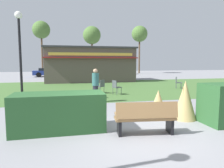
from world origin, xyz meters
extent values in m
plane|color=gray|center=(0.00, 0.00, 0.00)|extent=(80.00, 80.00, 0.00)
cube|color=#446B33|center=(0.00, 10.54, 0.00)|extent=(36.00, 12.00, 0.01)
cube|color=#9E7547|center=(0.16, -0.03, 0.45)|extent=(1.75, 0.68, 0.06)
cube|color=#9E7547|center=(0.14, -0.25, 0.73)|extent=(1.70, 0.33, 0.44)
cube|color=black|center=(-0.56, 0.06, 0.23)|extent=(0.13, 0.45, 0.45)
cube|color=black|center=(0.89, -0.12, 0.23)|extent=(0.13, 0.45, 0.45)
cube|color=#9E7547|center=(-0.64, 0.07, 0.57)|extent=(0.11, 0.44, 0.06)
cube|color=#9E7547|center=(0.97, -0.13, 0.57)|extent=(0.11, 0.44, 0.06)
cube|color=#28562B|center=(-2.20, 0.79, 0.56)|extent=(2.63, 1.10, 1.12)
cone|color=tan|center=(2.10, 1.06, 0.69)|extent=(0.80, 0.80, 1.38)
cone|color=tan|center=(2.00, 1.05, 0.59)|extent=(0.57, 0.57, 1.18)
cone|color=tan|center=(1.43, 1.80, 0.48)|extent=(0.71, 0.71, 0.96)
cylinder|color=black|center=(-4.14, 5.60, 0.10)|extent=(0.22, 0.22, 0.20)
cylinder|color=black|center=(-4.14, 5.60, 2.06)|extent=(0.12, 0.12, 4.12)
sphere|color=white|center=(-4.14, 5.60, 4.28)|extent=(0.36, 0.36, 0.36)
cylinder|color=#2D4233|center=(3.09, 0.92, 0.46)|extent=(0.52, 0.52, 0.92)
cube|color=#594C47|center=(0.51, 16.48, 1.69)|extent=(8.89, 4.18, 3.38)
cube|color=#333338|center=(0.51, 16.48, 3.46)|extent=(9.19, 4.48, 0.16)
cube|color=maroon|center=(0.51, 14.21, 2.43)|extent=(8.99, 0.36, 0.08)
cube|color=#D8CC4C|center=(0.51, 14.37, 2.77)|extent=(8.01, 0.04, 0.28)
cube|color=#4C5156|center=(1.12, 7.02, 0.45)|extent=(0.57, 0.57, 0.04)
cube|color=#4C5156|center=(0.94, 6.95, 0.67)|extent=(0.20, 0.42, 0.44)
cylinder|color=#4C5156|center=(1.37, 6.92, 0.23)|extent=(0.03, 0.03, 0.45)
cylinder|color=#4C5156|center=(1.23, 7.27, 0.23)|extent=(0.03, 0.03, 0.45)
cylinder|color=#4C5156|center=(1.01, 6.78, 0.23)|extent=(0.03, 0.03, 0.45)
cylinder|color=#4C5156|center=(0.88, 7.13, 0.23)|extent=(0.03, 0.03, 0.45)
cube|color=#4C5156|center=(6.46, 8.84, 0.45)|extent=(0.57, 0.57, 0.04)
cube|color=#4C5156|center=(6.27, 8.91, 0.67)|extent=(0.20, 0.42, 0.44)
cylinder|color=#4C5156|center=(6.56, 8.59, 0.23)|extent=(0.03, 0.03, 0.45)
cylinder|color=#4C5156|center=(6.70, 8.94, 0.23)|extent=(0.03, 0.03, 0.45)
cylinder|color=#4C5156|center=(6.21, 8.73, 0.23)|extent=(0.03, 0.03, 0.45)
cylinder|color=#4C5156|center=(6.35, 9.08, 0.23)|extent=(0.03, 0.03, 0.45)
cube|color=#4C5156|center=(0.16, 7.78, 0.45)|extent=(0.62, 0.62, 0.04)
cube|color=#4C5156|center=(0.29, 7.62, 0.67)|extent=(0.36, 0.31, 0.44)
cylinder|color=#4C5156|center=(0.19, 8.05, 0.23)|extent=(0.03, 0.03, 0.45)
cylinder|color=#4C5156|center=(-0.10, 7.80, 0.23)|extent=(0.03, 0.03, 0.45)
cylinder|color=#4C5156|center=(0.43, 7.75, 0.23)|extent=(0.03, 0.03, 0.45)
cylinder|color=#4C5156|center=(0.14, 7.51, 0.23)|extent=(0.03, 0.03, 0.45)
cylinder|color=#23232D|center=(-0.54, 4.83, 0.42)|extent=(0.28, 0.28, 0.85)
cylinder|color=#336B66|center=(-0.54, 4.83, 1.16)|extent=(0.34, 0.34, 0.62)
sphere|color=tan|center=(-0.54, 4.83, 1.58)|extent=(0.22, 0.22, 0.22)
cube|color=navy|center=(-4.25, 24.48, 0.55)|extent=(4.27, 1.97, 0.60)
cube|color=black|center=(-4.40, 24.47, 0.98)|extent=(2.37, 1.68, 0.44)
cylinder|color=black|center=(-2.99, 25.45, 0.32)|extent=(0.65, 0.25, 0.64)
cylinder|color=black|center=(-2.91, 23.61, 0.32)|extent=(0.65, 0.25, 0.64)
cylinder|color=black|center=(-5.59, 25.34, 0.32)|extent=(0.65, 0.25, 0.64)
cylinder|color=black|center=(-5.52, 23.51, 0.32)|extent=(0.65, 0.25, 0.64)
cylinder|color=brown|center=(-5.67, 30.15, 3.04)|extent=(0.28, 0.28, 6.08)
sphere|color=#4C7233|center=(-5.67, 30.15, 7.18)|extent=(2.80, 2.80, 2.80)
cylinder|color=brown|center=(10.89, 29.73, 2.93)|extent=(0.28, 0.28, 5.86)
sphere|color=#4C7233|center=(10.89, 29.73, 6.96)|extent=(2.80, 2.80, 2.80)
cylinder|color=brown|center=(2.15, 27.50, 2.56)|extent=(0.28, 0.28, 5.11)
sphere|color=#4C7233|center=(2.15, 27.50, 6.21)|extent=(2.80, 2.80, 2.80)
camera|label=1|loc=(-1.98, -5.35, 2.02)|focal=33.06mm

